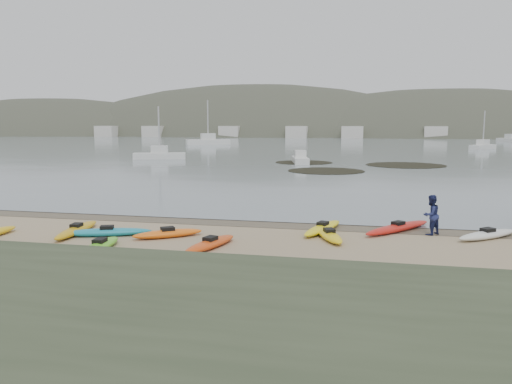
# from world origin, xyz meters

# --- Properties ---
(ground) EXTENTS (600.00, 600.00, 0.00)m
(ground) POSITION_xyz_m (0.00, 0.00, 0.00)
(ground) COLOR tan
(ground) RESTS_ON ground
(wet_sand) EXTENTS (60.00, 60.00, 0.00)m
(wet_sand) POSITION_xyz_m (0.00, -0.30, 0.00)
(wet_sand) COLOR brown
(wet_sand) RESTS_ON ground
(water) EXTENTS (1200.00, 1200.00, 0.00)m
(water) POSITION_xyz_m (0.00, 300.00, 0.01)
(water) COLOR slate
(water) RESTS_ON ground
(bluff) EXTENTS (60.00, 8.00, 2.00)m
(bluff) POSITION_xyz_m (0.00, -17.50, 1.00)
(bluff) COLOR #475138
(bluff) RESTS_ON ground
(kayaks) EXTENTS (22.94, 9.52, 0.34)m
(kayaks) POSITION_xyz_m (-0.57, -3.71, 0.17)
(kayaks) COLOR yellow
(kayaks) RESTS_ON ground
(person_east) EXTENTS (1.09, 1.08, 1.78)m
(person_east) POSITION_xyz_m (8.14, -1.25, 0.89)
(person_east) COLOR navy
(person_east) RESTS_ON ground
(kelp_mats) EXTENTS (20.25, 18.11, 0.04)m
(kelp_mats) POSITION_xyz_m (4.10, 34.04, 0.03)
(kelp_mats) COLOR black
(kelp_mats) RESTS_ON water
(moored_boats) EXTENTS (80.68, 88.98, 1.39)m
(moored_boats) POSITION_xyz_m (-2.41, 81.39, 0.59)
(moored_boats) COLOR silver
(moored_boats) RESTS_ON ground
(far_hills) EXTENTS (550.00, 135.00, 80.00)m
(far_hills) POSITION_xyz_m (39.38, 193.97, -15.93)
(far_hills) COLOR #384235
(far_hills) RESTS_ON ground
(far_town) EXTENTS (199.00, 5.00, 4.00)m
(far_town) POSITION_xyz_m (6.00, 145.00, 2.00)
(far_town) COLOR beige
(far_town) RESTS_ON ground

